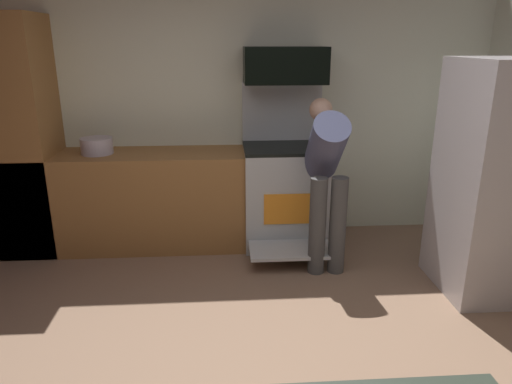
# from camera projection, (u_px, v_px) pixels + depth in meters

# --- Properties ---
(ground_plane) EXTENTS (5.20, 4.80, 0.02)m
(ground_plane) POSITION_uv_depth(u_px,v_px,m) (243.00, 381.00, 2.72)
(ground_plane) COLOR #83644E
(wall_back) EXTENTS (5.20, 0.12, 2.60)m
(wall_back) POSITION_uv_depth(u_px,v_px,m) (232.00, 103.00, 4.54)
(wall_back) COLOR silver
(wall_back) RESTS_ON ground
(lower_cabinet_run) EXTENTS (2.40, 0.60, 0.90)m
(lower_cabinet_run) POSITION_uv_depth(u_px,v_px,m) (138.00, 200.00, 4.40)
(lower_cabinet_run) COLOR olive
(lower_cabinet_run) RESTS_ON ground
(cabinet_column) EXTENTS (0.60, 0.60, 2.10)m
(cabinet_column) POSITION_uv_depth(u_px,v_px,m) (19.00, 138.00, 4.15)
(cabinet_column) COLOR olive
(cabinet_column) RESTS_ON ground
(oven_range) EXTENTS (0.76, 1.02, 1.50)m
(oven_range) POSITION_uv_depth(u_px,v_px,m) (284.00, 191.00, 4.46)
(oven_range) COLOR #B4BABD
(oven_range) RESTS_ON ground
(microwave) EXTENTS (0.74, 0.38, 0.32)m
(microwave) POSITION_uv_depth(u_px,v_px,m) (285.00, 65.00, 4.19)
(microwave) COLOR black
(microwave) RESTS_ON oven_range
(refrigerator) EXTENTS (0.87, 0.78, 1.77)m
(refrigerator) POSITION_uv_depth(u_px,v_px,m) (508.00, 180.00, 3.50)
(refrigerator) COLOR #BFB9BC
(refrigerator) RESTS_ON ground
(person_cook) EXTENTS (0.31, 0.67, 1.41)m
(person_cook) POSITION_uv_depth(u_px,v_px,m) (326.00, 171.00, 3.89)
(person_cook) COLOR #464646
(person_cook) RESTS_ON ground
(stock_pot) EXTENTS (0.28, 0.28, 0.15)m
(stock_pot) POSITION_uv_depth(u_px,v_px,m) (97.00, 146.00, 4.22)
(stock_pot) COLOR #B8B0C1
(stock_pot) RESTS_ON lower_cabinet_run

